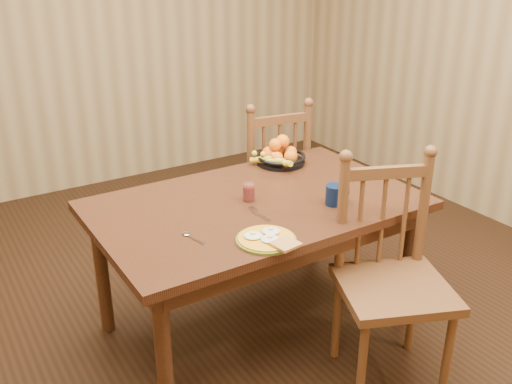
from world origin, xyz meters
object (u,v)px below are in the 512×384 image
dining_table (256,216)px  fruit_bowl (280,155)px  chair_near (391,279)px  chair_far (268,179)px  breakfast_plate (267,239)px  coffee_mug (335,194)px

dining_table → fruit_bowl: 0.57m
chair_near → fruit_bowl: bearing=108.8°
dining_table → chair_near: size_ratio=1.50×
chair_far → breakfast_plate: (-0.73, -1.10, 0.26)m
fruit_bowl → dining_table: bearing=-136.6°
chair_far → chair_near: (-0.21, -1.35, 0.01)m
dining_table → chair_far: size_ratio=1.53×
chair_near → breakfast_plate: bearing=177.1°
chair_far → coffee_mug: 1.02m
fruit_bowl → breakfast_plate: bearing=-127.5°
coffee_mug → fruit_bowl: bearing=81.7°
chair_far → coffee_mug: (-0.23, -0.95, 0.29)m
coffee_mug → breakfast_plate: bearing=-163.2°
coffee_mug → dining_table: bearing=143.0°
dining_table → chair_far: bearing=52.7°
dining_table → chair_near: chair_near is taller
dining_table → chair_far: chair_far is taller
dining_table → coffee_mug: 0.41m
breakfast_plate → fruit_bowl: fruit_bowl is taller
chair_far → breakfast_plate: chair_far is taller
chair_near → coffee_mug: 0.49m
coffee_mug → fruit_bowl: fruit_bowl is taller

